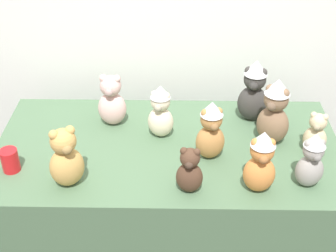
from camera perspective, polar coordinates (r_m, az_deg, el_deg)
The scene contains 12 objects.
display_table at distance 2.58m, azimuth 0.00°, elevation -9.25°, with size 1.69×0.86×0.76m, color #4C6B4C.
teddy_bear_ash at distance 2.12m, azimuth 16.81°, elevation -4.00°, with size 0.14×0.12×0.27m.
teddy_bear_cocoa at distance 2.02m, azimuth 2.60°, elevation -5.45°, with size 0.13×0.11×0.23m.
teddy_bear_charcoal at distance 2.48m, azimuth 10.23°, elevation 4.12°, with size 0.18×0.16×0.34m.
teddy_bear_blush at distance 2.44m, azimuth -6.76°, elevation 2.94°, with size 0.15×0.13×0.28m.
teddy_bear_cream at distance 2.33m, azimuth -0.90°, elevation 1.71°, with size 0.15×0.14×0.29m.
teddy_bear_honey at distance 2.08m, azimuth -12.14°, elevation -3.87°, with size 0.19×0.18×0.29m.
teddy_bear_sand at distance 2.34m, azimuth 17.29°, elevation -0.92°, with size 0.14×0.13×0.22m.
teddy_bear_ginger at distance 2.03m, azimuth 11.05°, elevation -4.31°, with size 0.14×0.12×0.30m.
teddy_bear_mocha at distance 2.32m, azimuth 12.62°, elevation 1.63°, with size 0.20×0.20×0.35m.
teddy_bear_caramel at distance 2.19m, azimuth 5.15°, elevation -0.57°, with size 0.16×0.14×0.30m.
party_cup_red at distance 2.27m, azimuth -18.41°, elevation -3.92°, with size 0.08×0.08×0.11m, color red.
Camera 1 is at (0.03, -1.61, 2.16)m, focal length 50.83 mm.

